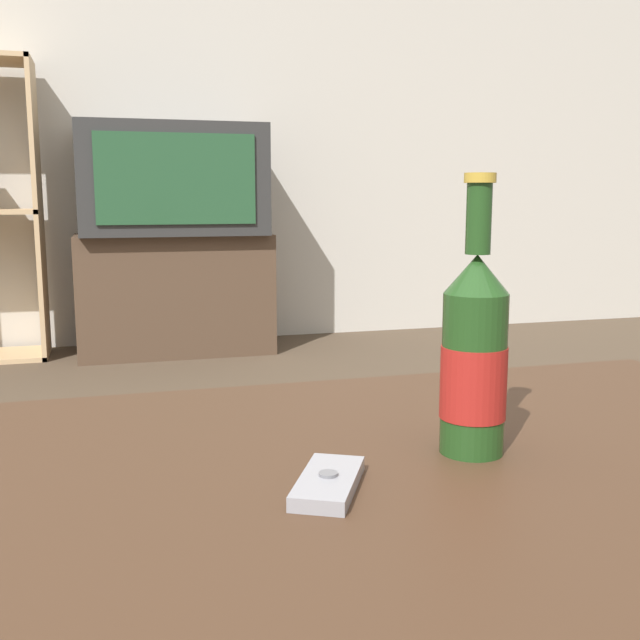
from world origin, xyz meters
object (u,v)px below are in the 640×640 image
object	(u,v)px
tv_stand	(175,293)
television	(171,180)
beer_bottle	(475,357)
cell_phone	(328,483)

from	to	relation	value
tv_stand	television	world-z (taller)	television
television	beer_bottle	size ratio (longest dim) A/B	2.72
tv_stand	beer_bottle	distance (m)	2.76
television	beer_bottle	bearing A→B (deg)	-88.40
tv_stand	television	bearing A→B (deg)	-90.00
beer_bottle	cell_phone	size ratio (longest dim) A/B	2.31
television	beer_bottle	xyz separation A→B (m)	(0.08, -2.74, -0.24)
beer_bottle	television	bearing A→B (deg)	91.60
cell_phone	tv_stand	bearing A→B (deg)	115.42
tv_stand	television	size ratio (longest dim) A/B	1.07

